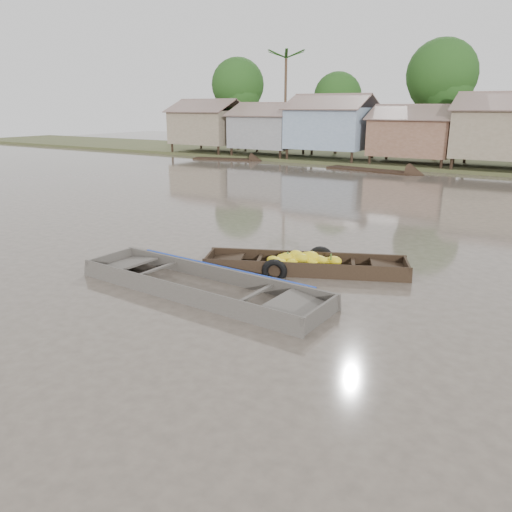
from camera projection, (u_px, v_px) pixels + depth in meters
The scene contains 3 objects.
ground at pixel (228, 298), 12.04m from camera, with size 120.00×120.00×0.00m, color #4F463C.
banana_boat at pixel (302, 265), 14.01m from camera, with size 5.70×3.51×0.80m.
viewer_boat at pixel (202, 290), 12.46m from camera, with size 6.93×2.09×0.55m.
Camera 1 is at (6.54, -9.16, 4.46)m, focal length 35.00 mm.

